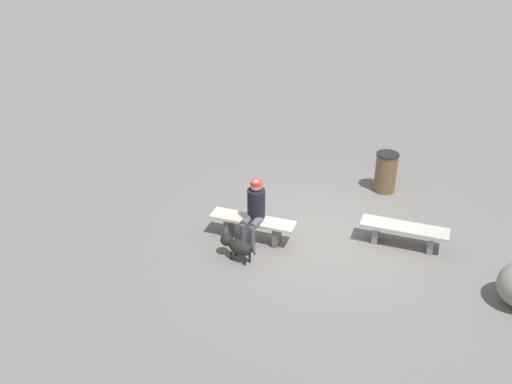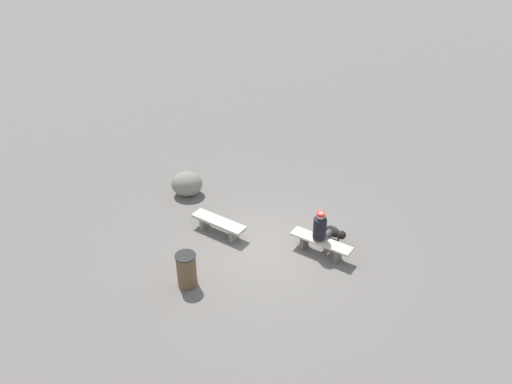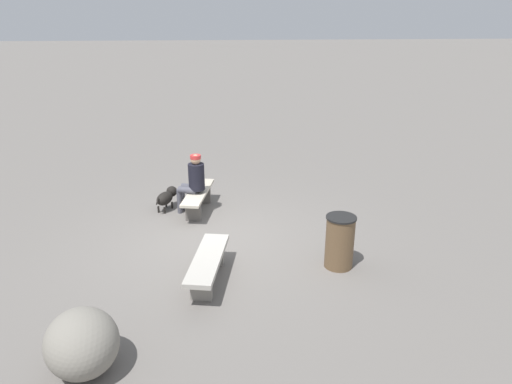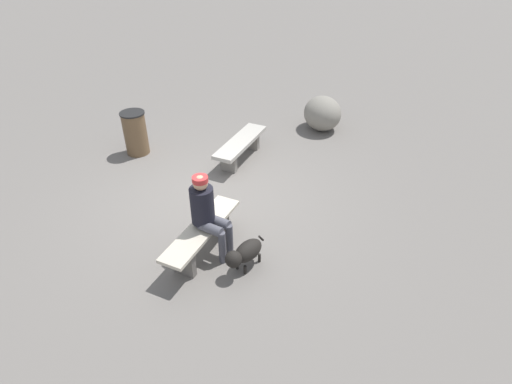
{
  "view_description": "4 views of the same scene",
  "coord_description": "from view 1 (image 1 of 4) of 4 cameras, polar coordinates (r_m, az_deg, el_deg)",
  "views": [
    {
      "loc": [
        0.27,
        9.71,
        6.33
      ],
      "look_at": [
        1.44,
        -0.51,
        0.65
      ],
      "focal_mm": 40.13,
      "sensor_mm": 36.0,
      "label": 1
    },
    {
      "loc": [
        3.54,
        -10.09,
        8.38
      ],
      "look_at": [
        -1.13,
        2.06,
        0.36
      ],
      "focal_mm": 34.62,
      "sensor_mm": 36.0,
      "label": 2
    },
    {
      "loc": [
        -7.94,
        0.23,
        3.95
      ],
      "look_at": [
        1.1,
        -0.99,
        0.51
      ],
      "focal_mm": 31.66,
      "sensor_mm": 36.0,
      "label": 3
    },
    {
      "loc": [
        6.0,
        2.03,
        4.39
      ],
      "look_at": [
        0.29,
        0.85,
        0.45
      ],
      "focal_mm": 29.49,
      "sensor_mm": 36.0,
      "label": 4
    }
  ],
  "objects": [
    {
      "name": "ground",
      "position": [
        11.61,
        6.8,
        -4.53
      ],
      "size": [
        210.0,
        210.0,
        0.06
      ],
      "primitive_type": "cube",
      "color": "slate"
    },
    {
      "name": "bench_left",
      "position": [
        11.43,
        14.54,
        -3.79
      ],
      "size": [
        1.72,
        0.8,
        0.44
      ],
      "rotation": [
        0.0,
        0.0,
        -0.23
      ],
      "color": "gray",
      "rests_on": "ground"
    },
    {
      "name": "seated_person",
      "position": [
        10.95,
        -0.14,
        -1.58
      ],
      "size": [
        0.46,
        0.62,
        1.33
      ],
      "rotation": [
        0.0,
        0.0,
        -0.32
      ],
      "color": "black",
      "rests_on": "ground"
    },
    {
      "name": "bench_right",
      "position": [
        11.25,
        -0.35,
        -3.23
      ],
      "size": [
        1.75,
        0.78,
        0.47
      ],
      "rotation": [
        0.0,
        0.0,
        -0.23
      ],
      "color": "#605B56",
      "rests_on": "ground"
    },
    {
      "name": "dog",
      "position": [
        10.72,
        -1.93,
        -5.36
      ],
      "size": [
        0.72,
        0.51,
        0.46
      ],
      "rotation": [
        0.0,
        0.0,
        5.79
      ],
      "color": "black",
      "rests_on": "ground"
    },
    {
      "name": "trash_bin",
      "position": [
        13.28,
        12.81,
        1.93
      ],
      "size": [
        0.51,
        0.51,
        0.93
      ],
      "color": "brown",
      "rests_on": "ground"
    }
  ]
}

